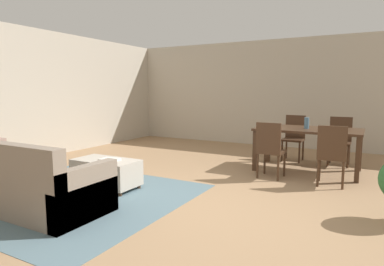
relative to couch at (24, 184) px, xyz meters
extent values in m
plane|color=#9E7A56|center=(1.93, 1.05, -0.29)|extent=(10.80, 10.80, 0.00)
cube|color=#BCB2A0|center=(1.93, 6.05, 1.06)|extent=(9.00, 0.12, 2.70)
cube|color=#BCB2A0|center=(-2.57, 1.55, 1.06)|extent=(0.12, 11.00, 2.70)
cube|color=slate|center=(0.15, 0.58, -0.29)|extent=(3.00, 2.80, 0.01)
cube|color=gray|center=(0.00, 0.05, -0.08)|extent=(2.10, 0.89, 0.42)
cube|color=gray|center=(0.98, 0.05, 0.02)|extent=(0.14, 0.89, 0.62)
cube|color=gray|center=(0.00, -0.05, 0.31)|extent=(0.37, 0.11, 0.37)
cube|color=slate|center=(0.55, -0.06, 0.30)|extent=(0.35, 0.10, 0.35)
cube|color=#B7AD9E|center=(0.29, 1.10, -0.05)|extent=(0.97, 0.51, 0.36)
cylinder|color=#422B1C|center=(-0.14, 1.31, -0.26)|extent=(0.05, 0.05, 0.06)
cylinder|color=#422B1C|center=(0.73, 1.31, -0.26)|extent=(0.05, 0.05, 0.06)
cylinder|color=#422B1C|center=(-0.14, 0.90, -0.26)|extent=(0.05, 0.05, 0.06)
cylinder|color=#422B1C|center=(0.73, 0.90, -0.26)|extent=(0.05, 0.05, 0.06)
cube|color=#422B1C|center=(2.69, 3.61, 0.45)|extent=(1.76, 0.98, 0.04)
cube|color=#422B1C|center=(1.87, 4.04, 0.07)|extent=(0.07, 0.07, 0.72)
cube|color=#422B1C|center=(3.51, 4.04, 0.07)|extent=(0.07, 0.07, 0.72)
cube|color=#422B1C|center=(1.87, 3.18, 0.07)|extent=(0.07, 0.07, 0.72)
cube|color=#422B1C|center=(3.51, 3.18, 0.07)|extent=(0.07, 0.07, 0.72)
cube|color=#422B1C|center=(2.25, 2.86, 0.14)|extent=(0.42, 0.42, 0.04)
cube|color=#422B1C|center=(2.24, 2.68, 0.39)|extent=(0.40, 0.06, 0.47)
cylinder|color=#422B1C|center=(2.09, 3.04, -0.09)|extent=(0.04, 0.04, 0.41)
cylinder|color=#422B1C|center=(2.43, 3.02, -0.09)|extent=(0.04, 0.04, 0.41)
cylinder|color=#422B1C|center=(2.07, 2.70, -0.09)|extent=(0.04, 0.04, 0.41)
cylinder|color=#422B1C|center=(2.41, 2.68, -0.09)|extent=(0.04, 0.04, 0.41)
cube|color=#422B1C|center=(3.16, 2.85, 0.14)|extent=(0.43, 0.43, 0.04)
cube|color=#422B1C|center=(3.18, 2.67, 0.39)|extent=(0.40, 0.07, 0.47)
cylinder|color=#422B1C|center=(2.98, 3.00, -0.09)|extent=(0.04, 0.04, 0.41)
cylinder|color=#422B1C|center=(3.32, 3.03, -0.09)|extent=(0.04, 0.04, 0.41)
cylinder|color=#422B1C|center=(3.01, 2.66, -0.09)|extent=(0.04, 0.04, 0.41)
cylinder|color=#422B1C|center=(3.35, 2.69, -0.09)|extent=(0.04, 0.04, 0.41)
cube|color=#422B1C|center=(2.28, 4.37, 0.14)|extent=(0.41, 0.41, 0.04)
cube|color=#422B1C|center=(2.28, 4.55, 0.39)|extent=(0.40, 0.05, 0.47)
cylinder|color=#422B1C|center=(2.44, 4.19, -0.09)|extent=(0.04, 0.04, 0.41)
cylinder|color=#422B1C|center=(2.10, 4.20, -0.09)|extent=(0.04, 0.04, 0.41)
cylinder|color=#422B1C|center=(2.45, 4.53, -0.09)|extent=(0.04, 0.04, 0.41)
cylinder|color=#422B1C|center=(2.11, 4.54, -0.09)|extent=(0.04, 0.04, 0.41)
cube|color=#422B1C|center=(3.14, 4.35, 0.14)|extent=(0.40, 0.40, 0.04)
cube|color=#422B1C|center=(3.14, 4.53, 0.39)|extent=(0.40, 0.04, 0.47)
cylinder|color=#422B1C|center=(3.31, 4.18, -0.09)|extent=(0.04, 0.04, 0.41)
cylinder|color=#422B1C|center=(2.97, 4.18, -0.09)|extent=(0.04, 0.04, 0.41)
cylinder|color=#422B1C|center=(3.31, 4.52, -0.09)|extent=(0.04, 0.04, 0.41)
cylinder|color=#422B1C|center=(2.97, 4.52, -0.09)|extent=(0.04, 0.04, 0.41)
cylinder|color=slate|center=(2.66, 3.58, 0.56)|extent=(0.08, 0.08, 0.20)
cube|color=silver|center=(0.40, 1.07, 0.15)|extent=(0.28, 0.22, 0.03)
camera|label=1|loc=(3.67, -2.44, 1.13)|focal=30.94mm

